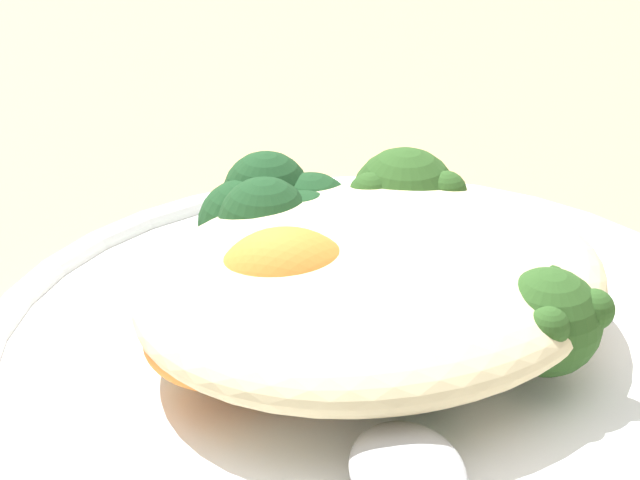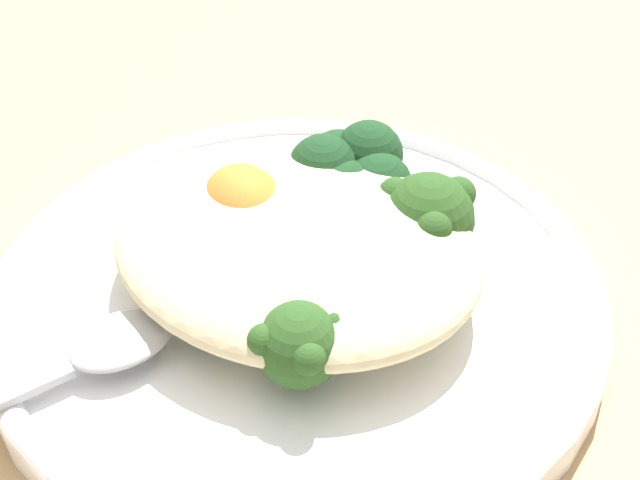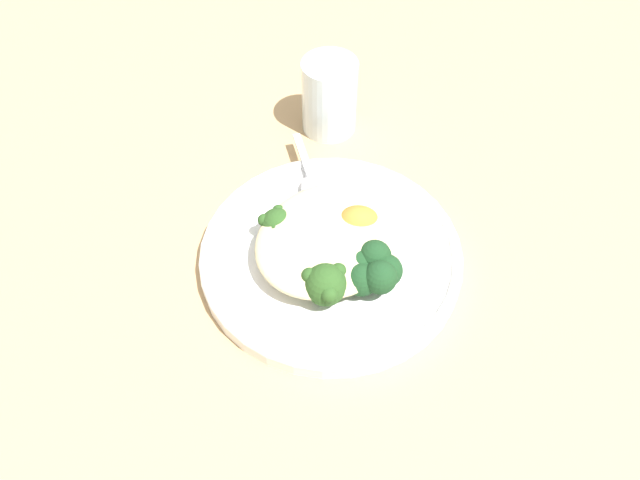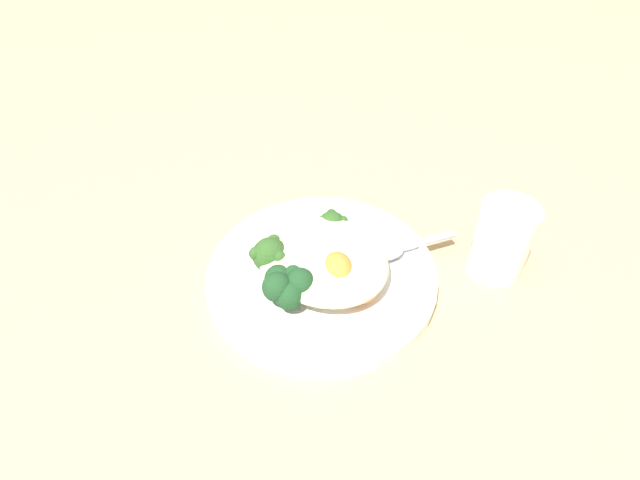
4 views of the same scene
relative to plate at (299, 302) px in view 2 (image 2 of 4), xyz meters
The scene contains 13 objects.
ground_plane 0.01m from the plate, 129.19° to the left, with size 4.00×4.00×0.00m, color tan.
plate is the anchor object (origin of this frame).
quinoa_mound 0.03m from the plate, 82.31° to the left, with size 0.17×0.14×0.04m, color beige.
broccoli_stalk_0 0.04m from the plate, 128.17° to the right, with size 0.03×0.09×0.03m.
broccoli_stalk_1 0.05m from the plate, 63.07° to the right, with size 0.08×0.10×0.04m.
broccoli_stalk_2 0.04m from the plate, 27.39° to the left, with size 0.10×0.04×0.03m.
broccoli_stalk_3 0.06m from the plate, 50.49° to the left, with size 0.09×0.06×0.04m.
sweet_potato_chunk_0 0.04m from the plate, 166.51° to the right, with size 0.06×0.05×0.03m, color orange.
sweet_potato_chunk_1 0.04m from the plate, 154.30° to the left, with size 0.06×0.05×0.03m, color orange.
sweet_potato_chunk_2 0.05m from the plate, 162.26° to the left, with size 0.05×0.04×0.04m, color orange.
sweet_potato_chunk_3 0.07m from the plate, behind, with size 0.06×0.05×0.03m, color orange.
kale_tuft 0.07m from the plate, 95.44° to the left, with size 0.06×0.06×0.04m.
spoon 0.09m from the plate, 122.60° to the right, with size 0.07×0.12×0.01m.
Camera 2 is at (0.15, -0.26, 0.29)m, focal length 50.00 mm.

